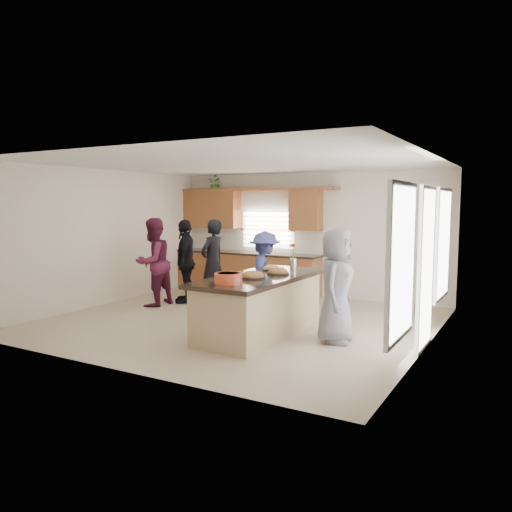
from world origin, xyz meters
The scene contains 18 objects.
floor centered at (0.00, 0.00, 0.00)m, with size 6.50×6.50×0.00m, color tan.
room_shell centered at (0.00, 0.00, 1.90)m, with size 6.52×6.02×2.81m.
back_cabinetry centered at (-1.47, 2.73, 0.91)m, with size 4.08×0.66×2.46m.
right_wall_glazing centered at (3.22, -0.13, 1.34)m, with size 0.06×4.00×2.25m.
island centered at (0.76, -0.57, 0.45)m, with size 1.18×2.71×0.95m.
platter_front centered at (0.77, -0.84, 0.98)m, with size 0.42×0.42×0.17m.
platter_mid centered at (0.92, -0.26, 0.98)m, with size 0.37×0.37×0.15m.
platter_back centered at (0.60, 0.13, 0.98)m, with size 0.32×0.32×0.13m.
salad_bowl centered at (0.73, -1.47, 1.04)m, with size 0.40×0.40×0.15m.
clear_cup centered at (0.96, -1.60, 1.00)m, with size 0.09×0.09×0.10m, color white.
plate_stack centered at (0.66, 0.22, 0.97)m, with size 0.25×0.25×0.05m, color #CB9BE1.
flower_vase centered at (0.81, 0.56, 1.18)m, with size 0.14×0.14×0.44m.
potted_plant centered at (-2.38, 2.82, 2.60)m, with size 0.36×0.31×0.40m, color #457930.
woman_left_back centered at (-1.29, 1.08, 0.89)m, with size 0.65×0.42×1.77m, color black.
woman_left_mid centered at (-2.23, 0.31, 0.90)m, with size 0.88×0.69×1.81m, color #591A33.
woman_left_front centered at (-1.89, 0.94, 0.88)m, with size 1.04×0.43×1.77m, color black.
woman_right_back centered at (0.13, 0.74, 0.79)m, with size 1.02×0.59×1.58m, color #3F4489.
woman_right_front centered at (1.98, -0.42, 0.87)m, with size 0.85×0.55×1.73m, color slate.
Camera 1 is at (4.59, -7.48, 2.11)m, focal length 35.00 mm.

